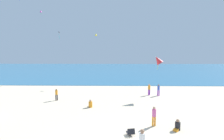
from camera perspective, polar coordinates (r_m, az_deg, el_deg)
name	(u,v)px	position (r m, az deg, el deg)	size (l,w,h in m)	color
ground_plane	(113,100)	(21.21, 0.25, -9.73)	(120.00, 120.00, 0.00)	beige
ocean_water	(115,69)	(59.64, 0.90, 0.21)	(120.00, 60.00, 0.05)	teal
beach_chair_near_camera	(131,132)	(12.58, 6.10, -19.51)	(0.61, 0.69, 0.55)	black
person_0	(56,94)	(21.79, -17.71, -7.41)	(0.35, 0.35, 1.39)	black
person_1	(177,126)	(14.14, 20.61, -16.80)	(0.68, 0.71, 0.81)	black
person_3	(90,104)	(18.53, -7.07, -11.08)	(0.51, 0.71, 0.81)	orange
person_4	(154,115)	(14.13, 13.59, -14.07)	(0.36, 0.36, 1.53)	orange
person_5	(149,89)	(23.82, 12.05, -5.97)	(0.40, 0.40, 1.53)	purple
person_6	(159,89)	(23.82, 14.97, -6.06)	(0.40, 0.40, 1.51)	purple
kite_yellow	(96,35)	(31.49, -5.25, 11.49)	(0.40, 0.57, 0.92)	yellow
kite_magenta	(41,11)	(35.79, -22.25, 17.40)	(0.53, 0.53, 0.94)	#DB3DA8
kite_black	(59,32)	(37.12, -16.85, 11.74)	(0.48, 0.57, 1.58)	black
kite_red	(158,60)	(22.22, 14.81, 3.24)	(1.39, 1.06, 1.88)	red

